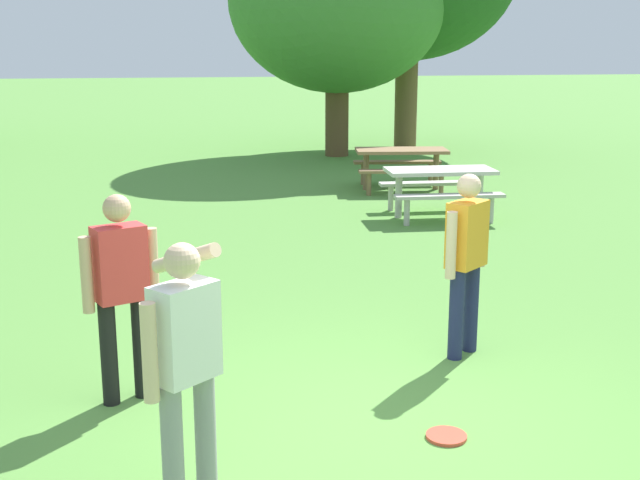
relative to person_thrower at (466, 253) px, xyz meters
name	(u,v)px	position (x,y,z in m)	size (l,w,h in m)	color
ground_plane	(376,432)	(-1.11, -1.36, -0.94)	(120.00, 120.00, 0.00)	#568E3D
person_thrower	(466,253)	(0.00, 0.00, 0.00)	(0.48, 0.43, 1.64)	#1E234C
person_catcher	(184,355)	(-2.45, -2.09, 0.02)	(0.48, 0.84, 1.64)	gray
person_bystander	(121,285)	(-2.91, -0.49, 0.00)	(0.56, 0.36, 1.64)	black
frisbee	(446,436)	(-0.64, -1.53, -0.93)	(0.29, 0.29, 0.03)	#E04733
picnic_table_near	(440,182)	(1.61, 5.80, -0.38)	(1.75, 1.48, 0.77)	beige
picnic_table_far	(401,160)	(1.65, 8.30, -0.38)	(1.87, 1.62, 0.77)	olive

